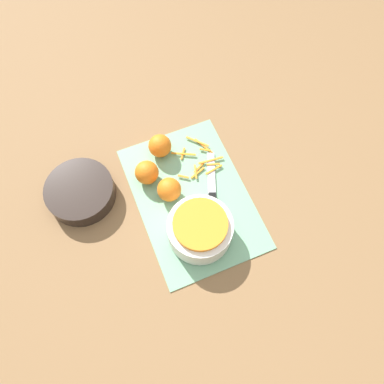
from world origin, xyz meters
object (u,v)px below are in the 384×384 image
at_px(bowl_dark, 81,192).
at_px(orange_right, 169,190).
at_px(knife, 212,203).
at_px(bowl_speckled, 200,229).
at_px(orange_left, 147,172).
at_px(orange_back, 160,146).

bearing_deg(bowl_dark, orange_right, -112.20).
bearing_deg(knife, bowl_speckled, 157.08).
distance_m(bowl_dark, orange_right, 0.25).
height_order(bowl_speckled, orange_left, bowl_speckled).
bearing_deg(orange_back, knife, -160.99).
bearing_deg(orange_right, orange_back, -10.03).
xyz_separation_m(orange_left, orange_back, (0.07, -0.06, -0.00)).
distance_m(knife, orange_back, 0.23).
relative_size(orange_left, orange_right, 1.01).
bearing_deg(orange_right, orange_left, 28.22).
height_order(bowl_speckled, orange_right, bowl_speckled).
height_order(orange_left, orange_right, same).
bearing_deg(orange_back, orange_right, 169.97).
height_order(bowl_speckled, bowl_dark, bowl_speckled).
bearing_deg(bowl_speckled, orange_right, 13.08).
bearing_deg(orange_right, knife, -126.48).
distance_m(bowl_speckled, orange_left, 0.22).
height_order(knife, orange_right, orange_right).
bearing_deg(bowl_dark, knife, -116.93).
relative_size(bowl_dark, orange_right, 2.82).
relative_size(bowl_dark, knife, 0.80).
height_order(bowl_speckled, knife, bowl_speckled).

